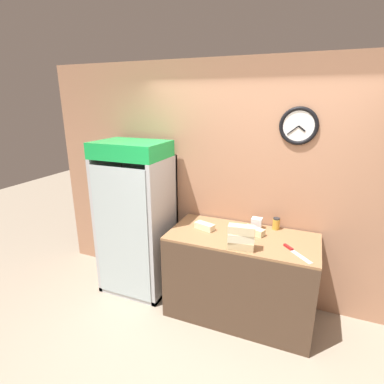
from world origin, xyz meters
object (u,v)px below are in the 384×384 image
object	(u,v)px
sandwich_stack_top	(241,230)
chefs_knife	(293,251)
sandwich_stack_bottom	(241,246)
sandwich_flat_right	(205,226)
beverage_cooler	(138,210)
condiment_jar	(276,224)
sandwich_flat_left	(254,231)
napkin_dispenser	(257,223)
sandwich_stack_middle	(241,238)

from	to	relation	value
sandwich_stack_top	chefs_knife	distance (m)	0.52
sandwich_stack_bottom	sandwich_flat_right	xyz separation A→B (m)	(-0.47, 0.30, -0.01)
beverage_cooler	sandwich_stack_top	bearing A→B (deg)	-15.72
condiment_jar	sandwich_flat_left	bearing A→B (deg)	-132.25
sandwich_stack_bottom	napkin_dispenser	world-z (taller)	napkin_dispenser
sandwich_stack_middle	condiment_jar	bearing A→B (deg)	67.76
sandwich_flat_right	chefs_knife	bearing A→B (deg)	-9.81
sandwich_stack_bottom	sandwich_stack_middle	size ratio (longest dim) A/B	0.99
sandwich_stack_top	napkin_dispenser	world-z (taller)	sandwich_stack_top
sandwich_flat_left	sandwich_flat_right	world-z (taller)	sandwich_flat_left
sandwich_stack_top	sandwich_flat_left	world-z (taller)	sandwich_stack_top
sandwich_stack_middle	napkin_dispenser	distance (m)	0.54
condiment_jar	chefs_knife	bearing A→B (deg)	-64.55
beverage_cooler	sandwich_stack_middle	xyz separation A→B (m)	(1.35, -0.38, 0.05)
sandwich_stack_bottom	sandwich_stack_top	size ratio (longest dim) A/B	1.00
sandwich_stack_top	sandwich_flat_right	size ratio (longest dim) A/B	1.09
sandwich_stack_top	napkin_dispenser	xyz separation A→B (m)	(0.05, 0.54, -0.14)
beverage_cooler	chefs_knife	size ratio (longest dim) A/B	6.45
sandwich_stack_top	sandwich_flat_left	size ratio (longest dim) A/B	1.06
sandwich_flat_left	condiment_jar	xyz separation A→B (m)	(0.19, 0.21, 0.03)
beverage_cooler	sandwich_flat_left	distance (m)	1.40
sandwich_stack_top	condiment_jar	bearing A→B (deg)	67.76
sandwich_flat_right	sandwich_stack_middle	bearing A→B (deg)	-33.03
beverage_cooler	condiment_jar	world-z (taller)	beverage_cooler
sandwich_stack_middle	chefs_knife	world-z (taller)	sandwich_stack_middle
sandwich_stack_bottom	sandwich_stack_middle	bearing A→B (deg)	0.00
sandwich_stack_bottom	condiment_jar	distance (m)	0.65
beverage_cooler	sandwich_stack_top	size ratio (longest dim) A/B	7.31
chefs_knife	napkin_dispenser	size ratio (longest dim) A/B	2.38
sandwich_stack_top	chefs_knife	xyz separation A→B (m)	(0.46, 0.14, -0.19)
beverage_cooler	chefs_knife	bearing A→B (deg)	-7.45
sandwich_stack_middle	condiment_jar	xyz separation A→B (m)	(0.24, 0.60, -0.06)
sandwich_stack_middle	condiment_jar	size ratio (longest dim) A/B	1.99
beverage_cooler	sandwich_stack_top	xyz separation A→B (m)	(1.35, -0.38, 0.13)
beverage_cooler	sandwich_stack_bottom	size ratio (longest dim) A/B	7.30
sandwich_flat_right	sandwich_flat_left	bearing A→B (deg)	8.81
beverage_cooler	condiment_jar	distance (m)	1.61
chefs_knife	sandwich_stack_bottom	bearing A→B (deg)	-162.75
sandwich_stack_top	condiment_jar	xyz separation A→B (m)	(0.24, 0.60, -0.14)
sandwich_stack_bottom	sandwich_flat_left	world-z (taller)	sandwich_stack_bottom
sandwich_stack_middle	napkin_dispenser	world-z (taller)	sandwich_stack_middle
sandwich_stack_middle	sandwich_stack_top	xyz separation A→B (m)	(-0.00, 0.00, 0.08)
chefs_knife	sandwich_flat_left	bearing A→B (deg)	149.65
sandwich_stack_bottom	condiment_jar	world-z (taller)	condiment_jar
sandwich_stack_bottom	sandwich_stack_top	xyz separation A→B (m)	(0.00, 0.00, 0.16)
napkin_dispenser	beverage_cooler	bearing A→B (deg)	-173.58
sandwich_flat_right	napkin_dispenser	distance (m)	0.56
sandwich_flat_left	sandwich_stack_top	bearing A→B (deg)	-97.41
sandwich_flat_left	condiment_jar	size ratio (longest dim) A/B	1.85
sandwich_flat_right	beverage_cooler	bearing A→B (deg)	175.05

